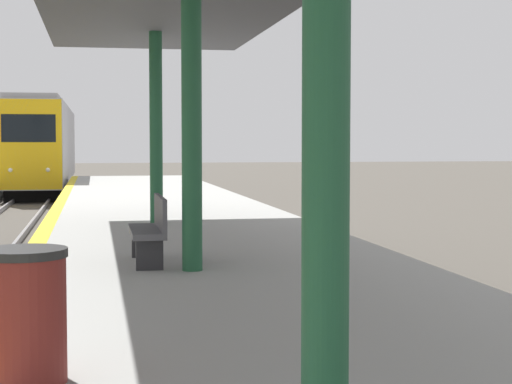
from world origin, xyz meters
TOP-DOWN VIEW (x-y plane):
  - train at (0.00, 43.74)m, footprint 2.66×21.09m
  - trash_bin at (2.11, 3.96)m, footprint 0.60×0.60m
  - bench at (3.34, 9.63)m, footprint 0.44×1.56m

SIDE VIEW (x-z plane):
  - trash_bin at x=2.11m, z-range 0.86..1.79m
  - bench at x=3.34m, z-range 0.88..1.80m
  - train at x=0.00m, z-range 0.04..4.54m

